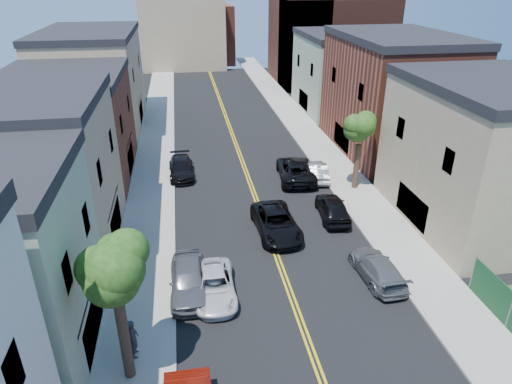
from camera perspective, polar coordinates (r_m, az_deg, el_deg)
name	(u,v)px	position (r m, az deg, el deg)	size (l,w,h in m)	color
sidewalk_left	(154,154)	(43.35, -12.71, 4.65)	(3.20, 100.00, 0.15)	gray
sidewalk_right	(318,145)	(45.12, 7.78, 5.91)	(3.20, 100.00, 0.15)	gray
curb_left	(173,153)	(43.27, -10.40, 4.83)	(0.30, 100.00, 0.15)	gray
curb_right	(301,146)	(44.65, 5.62, 5.81)	(0.30, 100.00, 0.15)	gray
bldg_left_tan_near	(28,182)	(29.13, -26.70, 1.12)	(9.00, 10.00, 9.00)	#998466
bldg_left_brick	(69,131)	(39.25, -22.46, 7.14)	(9.00, 12.00, 8.00)	brown
bldg_left_tan_far	(94,83)	(52.35, -19.64, 12.81)	(9.00, 16.00, 9.50)	#998466
bldg_right_tan	(484,159)	(32.79, 26.70, 3.74)	(9.00, 12.00, 9.00)	#998466
bldg_right_brick	(392,97)	(44.10, 16.69, 11.30)	(9.00, 14.00, 10.00)	brown
bldg_right_palegrn	(341,75)	(56.87, 10.61, 14.28)	(9.00, 12.00, 8.50)	gray
church	(324,33)	(71.26, 8.54, 19.17)	(16.20, 14.20, 22.60)	#4C2319
backdrop_left	(183,32)	(82.99, -9.18, 19.20)	(14.00, 8.00, 12.00)	#998466
backdrop_center	(205,35)	(87.21, -6.41, 19.01)	(10.00, 8.00, 10.00)	brown
tree_left_mid	(109,244)	(17.18, -17.92, -6.26)	(5.20, 5.20, 9.29)	#312718
tree_right_far	(362,118)	(34.43, 13.13, 9.08)	(4.40, 4.40, 8.03)	#312718
white_pickup	(214,286)	(24.24, -5.24, -11.62)	(2.13, 4.62, 1.28)	silver
grey_car_left	(188,279)	(24.52, -8.48, -10.80)	(1.94, 4.82, 1.64)	#505457
black_car_left	(181,168)	(38.15, -9.38, 2.99)	(1.97, 4.84, 1.40)	black
grey_car_right	(377,268)	(26.20, 14.98, -9.21)	(1.87, 4.61, 1.34)	#54575B
black_car_right	(333,208)	(31.60, 9.62, -1.95)	(1.83, 4.54, 1.55)	black
silver_car_right	(317,171)	(37.43, 7.62, 2.63)	(1.46, 4.20, 1.38)	#ABAFB3
dark_car_right_far	(296,170)	(37.18, 5.00, 2.83)	(2.74, 5.95, 1.65)	black
black_suv_lane	(276,223)	(29.39, 2.56, -3.88)	(2.54, 5.51, 1.53)	black
pedestrian_left	(133,338)	(21.28, -15.17, -17.30)	(0.70, 0.46, 1.91)	#282930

